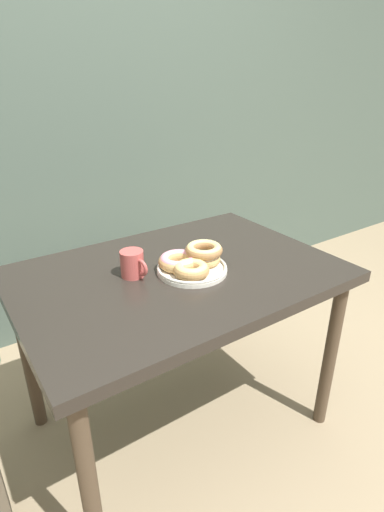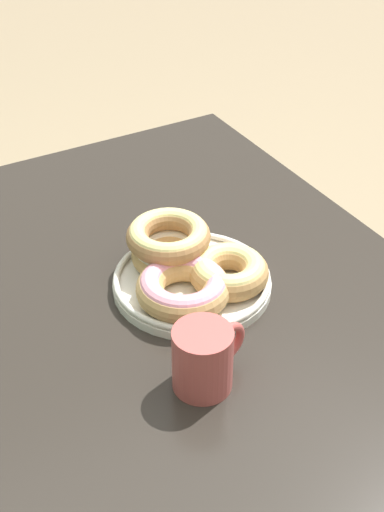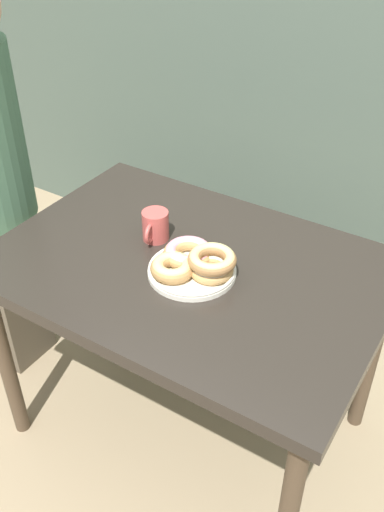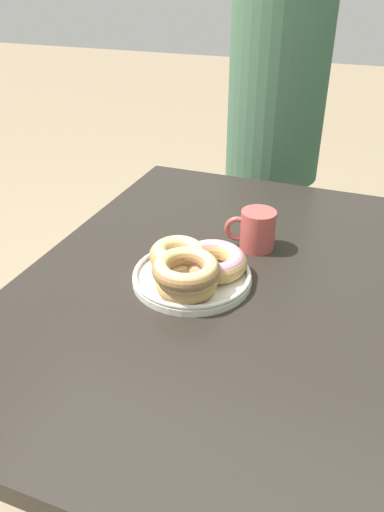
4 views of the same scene
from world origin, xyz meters
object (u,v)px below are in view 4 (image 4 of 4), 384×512
donut_plate (193,268)px  person_figure (274,142)px  coffee_mug (256,229)px  dining_table (214,307)px

donut_plate → person_figure: size_ratio=0.18×
donut_plate → coffee_mug: bearing=156.2°
person_figure → coffee_mug: bearing=9.4°
donut_plate → person_figure: bearing=-178.5°
coffee_mug → person_figure: bearing=-170.6°
donut_plate → coffee_mug: 0.20m
coffee_mug → dining_table: bearing=-17.8°
donut_plate → coffee_mug: size_ratio=2.30×
coffee_mug → donut_plate: bearing=-23.8°
dining_table → person_figure: person_figure is taller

